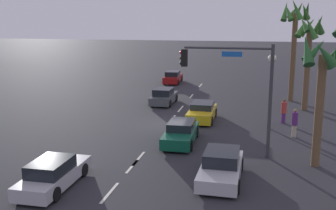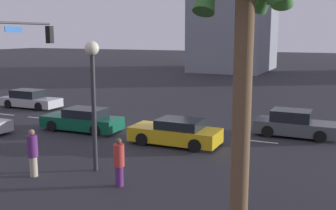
{
  "view_description": "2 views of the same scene",
  "coord_description": "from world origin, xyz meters",
  "px_view_note": "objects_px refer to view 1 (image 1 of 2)",
  "views": [
    {
      "loc": [
        28.31,
        6.09,
        7.62
      ],
      "look_at": [
        -0.53,
        -0.08,
        1.33
      ],
      "focal_mm": 44.0,
      "sensor_mm": 36.0,
      "label": 1
    },
    {
      "loc": [
        -9.42,
        20.17,
        5.43
      ],
      "look_at": [
        -0.13,
        -0.72,
        1.41
      ],
      "focal_mm": 42.86,
      "sensor_mm": 36.0,
      "label": 2
    }
  ],
  "objects_px": {
    "streetlamp": "(271,76)",
    "palm_tree_2": "(323,71)",
    "car_1": "(181,133)",
    "traffic_signal": "(239,81)",
    "car_4": "(173,77)",
    "pedestrian_0": "(295,122)",
    "palm_tree_1": "(309,42)",
    "palm_tree_0": "(295,27)",
    "car_5": "(202,112)",
    "car_0": "(53,174)",
    "car_3": "(164,97)",
    "car_2": "(221,166)",
    "pedestrian_1": "(284,111)"
  },
  "relations": [
    {
      "from": "palm_tree_1",
      "to": "palm_tree_2",
      "type": "height_order",
      "value": "palm_tree_1"
    },
    {
      "from": "car_1",
      "to": "car_4",
      "type": "relative_size",
      "value": 1.0
    },
    {
      "from": "car_1",
      "to": "car_4",
      "type": "bearing_deg",
      "value": -167.43
    },
    {
      "from": "car_1",
      "to": "traffic_signal",
      "type": "distance_m",
      "value": 5.34
    },
    {
      "from": "streetlamp",
      "to": "palm_tree_2",
      "type": "bearing_deg",
      "value": 17.31
    },
    {
      "from": "streetlamp",
      "to": "palm_tree_0",
      "type": "height_order",
      "value": "palm_tree_0"
    },
    {
      "from": "car_1",
      "to": "car_2",
      "type": "bearing_deg",
      "value": 28.64
    },
    {
      "from": "car_0",
      "to": "car_3",
      "type": "relative_size",
      "value": 1.1
    },
    {
      "from": "streetlamp",
      "to": "car_3",
      "type": "bearing_deg",
      "value": -126.37
    },
    {
      "from": "streetlamp",
      "to": "car_2",
      "type": "bearing_deg",
      "value": -14.02
    },
    {
      "from": "pedestrian_0",
      "to": "palm_tree_0",
      "type": "bearing_deg",
      "value": 176.67
    },
    {
      "from": "palm_tree_0",
      "to": "car_1",
      "type": "bearing_deg",
      "value": -27.1
    },
    {
      "from": "streetlamp",
      "to": "traffic_signal",
      "type": "bearing_deg",
      "value": -17.08
    },
    {
      "from": "car_2",
      "to": "streetlamp",
      "type": "bearing_deg",
      "value": 165.98
    },
    {
      "from": "car_5",
      "to": "palm_tree_1",
      "type": "relative_size",
      "value": 0.57
    },
    {
      "from": "car_2",
      "to": "palm_tree_1",
      "type": "bearing_deg",
      "value": 161.41
    },
    {
      "from": "car_2",
      "to": "car_3",
      "type": "bearing_deg",
      "value": -158.48
    },
    {
      "from": "car_1",
      "to": "car_5",
      "type": "xyz_separation_m",
      "value": [
        -6.01,
        0.54,
        0.0
      ]
    },
    {
      "from": "palm_tree_0",
      "to": "palm_tree_1",
      "type": "distance_m",
      "value": 4.08
    },
    {
      "from": "car_5",
      "to": "streetlamp",
      "type": "distance_m",
      "value": 5.98
    },
    {
      "from": "pedestrian_0",
      "to": "car_3",
      "type": "bearing_deg",
      "value": -128.67
    },
    {
      "from": "pedestrian_1",
      "to": "palm_tree_0",
      "type": "distance_m",
      "value": 10.59
    },
    {
      "from": "pedestrian_1",
      "to": "car_0",
      "type": "bearing_deg",
      "value": -37.52
    },
    {
      "from": "traffic_signal",
      "to": "pedestrian_0",
      "type": "relative_size",
      "value": 3.35
    },
    {
      "from": "car_0",
      "to": "car_5",
      "type": "xyz_separation_m",
      "value": [
        -14.0,
        4.99,
        -0.0
      ]
    },
    {
      "from": "car_4",
      "to": "pedestrian_0",
      "type": "distance_m",
      "value": 23.93
    },
    {
      "from": "car_3",
      "to": "streetlamp",
      "type": "distance_m",
      "value": 11.63
    },
    {
      "from": "car_2",
      "to": "pedestrian_1",
      "type": "relative_size",
      "value": 2.59
    },
    {
      "from": "streetlamp",
      "to": "pedestrian_0",
      "type": "xyz_separation_m",
      "value": [
        1.81,
        1.54,
        -2.74
      ]
    },
    {
      "from": "car_2",
      "to": "streetlamp",
      "type": "distance_m",
      "value": 10.72
    },
    {
      "from": "car_0",
      "to": "pedestrian_0",
      "type": "distance_m",
      "value": 15.68
    },
    {
      "from": "car_1",
      "to": "traffic_signal",
      "type": "height_order",
      "value": "traffic_signal"
    },
    {
      "from": "palm_tree_0",
      "to": "palm_tree_2",
      "type": "height_order",
      "value": "palm_tree_0"
    },
    {
      "from": "pedestrian_0",
      "to": "palm_tree_1",
      "type": "bearing_deg",
      "value": 169.54
    },
    {
      "from": "pedestrian_0",
      "to": "car_1",
      "type": "bearing_deg",
      "value": -68.59
    },
    {
      "from": "car_5",
      "to": "palm_tree_0",
      "type": "bearing_deg",
      "value": 141.61
    },
    {
      "from": "streetlamp",
      "to": "pedestrian_1",
      "type": "relative_size",
      "value": 2.89
    },
    {
      "from": "car_4",
      "to": "palm_tree_1",
      "type": "xyz_separation_m",
      "value": [
        12.12,
        13.75,
        5.04
      ]
    },
    {
      "from": "traffic_signal",
      "to": "car_5",
      "type": "bearing_deg",
      "value": -158.91
    },
    {
      "from": "car_0",
      "to": "car_1",
      "type": "xyz_separation_m",
      "value": [
        -7.99,
        4.46,
        -0.01
      ]
    },
    {
      "from": "car_1",
      "to": "palm_tree_0",
      "type": "height_order",
      "value": "palm_tree_0"
    },
    {
      "from": "palm_tree_1",
      "to": "pedestrian_0",
      "type": "bearing_deg",
      "value": -10.46
    },
    {
      "from": "car_2",
      "to": "palm_tree_2",
      "type": "xyz_separation_m",
      "value": [
        -2.86,
        4.7,
        4.36
      ]
    },
    {
      "from": "streetlamp",
      "to": "palm_tree_1",
      "type": "relative_size",
      "value": 0.66
    },
    {
      "from": "traffic_signal",
      "to": "pedestrian_1",
      "type": "bearing_deg",
      "value": 159.44
    },
    {
      "from": "car_0",
      "to": "car_2",
      "type": "bearing_deg",
      "value": 109.22
    },
    {
      "from": "car_2",
      "to": "palm_tree_0",
      "type": "distance_m",
      "value": 21.88
    },
    {
      "from": "car_4",
      "to": "palm_tree_2",
      "type": "relative_size",
      "value": 0.68
    },
    {
      "from": "palm_tree_2",
      "to": "car_4",
      "type": "bearing_deg",
      "value": -153.6
    },
    {
      "from": "car_1",
      "to": "traffic_signal",
      "type": "bearing_deg",
      "value": 64.09
    }
  ]
}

